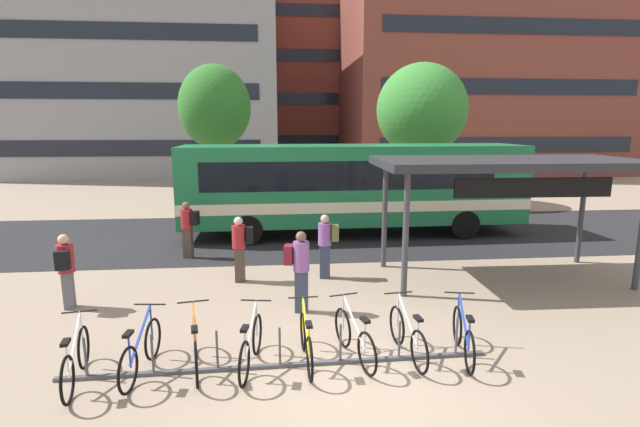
# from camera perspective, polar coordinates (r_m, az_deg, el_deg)

# --- Properties ---
(ground) EXTENTS (200.00, 200.00, 0.00)m
(ground) POSITION_cam_1_polar(r_m,az_deg,el_deg) (7.83, 4.20, -19.23)
(ground) COLOR gray
(bus_lane_asphalt) EXTENTS (80.00, 7.20, 0.01)m
(bus_lane_asphalt) POSITION_cam_1_polar(r_m,az_deg,el_deg) (16.83, -1.27, -2.60)
(bus_lane_asphalt) COLOR #232326
(bus_lane_asphalt) RESTS_ON ground
(city_bus) EXTENTS (12.06, 2.74, 3.20)m
(city_bus) POSITION_cam_1_polar(r_m,az_deg,el_deg) (16.70, 4.31, 3.45)
(city_bus) COLOR #196B3D
(city_bus) RESTS_ON ground
(bike_rack) EXTENTS (7.01, 0.27, 0.70)m
(bike_rack) POSITION_cam_1_polar(r_m,az_deg,el_deg) (8.03, -4.91, -17.67)
(bike_rack) COLOR #47474C
(bike_rack) RESTS_ON ground
(parked_bicycle_white_0) EXTENTS (0.52, 1.71, 0.99)m
(parked_bicycle_white_0) POSITION_cam_1_polar(r_m,az_deg,el_deg) (8.30, -27.71, -15.67)
(parked_bicycle_white_0) COLOR black
(parked_bicycle_white_0) RESTS_ON ground
(parked_bicycle_blue_1) EXTENTS (0.52, 1.72, 0.99)m
(parked_bicycle_blue_1) POSITION_cam_1_polar(r_m,az_deg,el_deg) (8.18, -21.04, -15.51)
(parked_bicycle_blue_1) COLOR black
(parked_bicycle_blue_1) RESTS_ON ground
(parked_bicycle_orange_2) EXTENTS (0.53, 1.70, 0.99)m
(parked_bicycle_orange_2) POSITION_cam_1_polar(r_m,az_deg,el_deg) (8.06, -14.99, -15.56)
(parked_bicycle_orange_2) COLOR black
(parked_bicycle_orange_2) RESTS_ON ground
(parked_bicycle_silver_3) EXTENTS (0.52, 1.71, 0.99)m
(parked_bicycle_silver_3) POSITION_cam_1_polar(r_m,az_deg,el_deg) (7.92, -8.44, -15.79)
(parked_bicycle_silver_3) COLOR black
(parked_bicycle_silver_3) RESTS_ON ground
(parked_bicycle_yellow_4) EXTENTS (0.52, 1.72, 0.99)m
(parked_bicycle_yellow_4) POSITION_cam_1_polar(r_m,az_deg,el_deg) (7.97, -1.70, -15.48)
(parked_bicycle_yellow_4) COLOR black
(parked_bicycle_yellow_4) RESTS_ON ground
(parked_bicycle_silver_5) EXTENTS (0.60, 1.68, 0.99)m
(parked_bicycle_silver_5) POSITION_cam_1_polar(r_m,az_deg,el_deg) (8.13, 4.22, -14.96)
(parked_bicycle_silver_5) COLOR black
(parked_bicycle_silver_5) RESTS_ON ground
(parked_bicycle_silver_6) EXTENTS (0.52, 1.72, 0.99)m
(parked_bicycle_silver_6) POSITION_cam_1_polar(r_m,az_deg,el_deg) (8.31, 10.66, -14.52)
(parked_bicycle_silver_6) COLOR black
(parked_bicycle_silver_6) RESTS_ON ground
(parked_bicycle_blue_7) EXTENTS (0.54, 1.70, 0.99)m
(parked_bicycle_blue_7) POSITION_cam_1_polar(r_m,az_deg,el_deg) (8.52, 17.11, -14.17)
(parked_bicycle_blue_7) COLOR black
(parked_bicycle_blue_7) RESTS_ON ground
(transit_shelter) EXTENTS (6.53, 3.22, 3.08)m
(transit_shelter) POSITION_cam_1_polar(r_m,az_deg,el_deg) (12.53, 22.06, 5.33)
(transit_shelter) COLOR #38383D
(transit_shelter) RESTS_ON ground
(commuter_black_pack_0) EXTENTS (0.58, 0.42, 1.69)m
(commuter_black_pack_0) POSITION_cam_1_polar(r_m,az_deg,el_deg) (14.27, -15.82, -1.45)
(commuter_black_pack_0) COLOR #47382D
(commuter_black_pack_0) RESTS_ON ground
(commuter_olive_pack_1) EXTENTS (0.54, 0.36, 1.67)m
(commuter_olive_pack_1) POSITION_cam_1_polar(r_m,az_deg,el_deg) (11.94, 0.77, -3.46)
(commuter_olive_pack_1) COLOR #2D3851
(commuter_olive_pack_1) RESTS_ON ground
(commuter_maroon_pack_2) EXTENTS (0.57, 0.41, 1.75)m
(commuter_maroon_pack_2) POSITION_cam_1_polar(r_m,az_deg,el_deg) (9.79, -2.51, -6.42)
(commuter_maroon_pack_2) COLOR #2D3851
(commuter_maroon_pack_2) RESTS_ON ground
(commuter_black_pack_3) EXTENTS (0.55, 0.37, 1.67)m
(commuter_black_pack_3) POSITION_cam_1_polar(r_m,az_deg,el_deg) (11.83, -9.69, -3.75)
(commuter_black_pack_3) COLOR #47382D
(commuter_black_pack_3) RESTS_ON ground
(commuter_black_pack_4) EXTENTS (0.41, 0.57, 1.64)m
(commuter_black_pack_4) POSITION_cam_1_polar(r_m,az_deg,el_deg) (11.35, -28.67, -5.73)
(commuter_black_pack_4) COLOR #565660
(commuter_black_pack_4) RESTS_ON ground
(street_tree_0) EXTENTS (4.38, 4.38, 6.84)m
(street_tree_0) POSITION_cam_1_polar(r_m,az_deg,el_deg) (23.73, 12.34, 12.28)
(street_tree_0) COLOR brown
(street_tree_0) RESTS_ON ground
(street_tree_1) EXTENTS (3.44, 3.44, 6.75)m
(street_tree_1) POSITION_cam_1_polar(r_m,az_deg,el_deg) (23.57, -12.74, 12.56)
(street_tree_1) COLOR brown
(street_tree_1) RESTS_ON ground
(building_left_wing) EXTENTS (20.16, 11.68, 15.33)m
(building_left_wing) POSITION_cam_1_polar(r_m,az_deg,el_deg) (40.65, -20.29, 15.50)
(building_left_wing) COLOR gray
(building_left_wing) RESTS_ON ground
(building_right_wing) EXTENTS (21.63, 12.40, 20.48)m
(building_right_wing) POSITION_cam_1_polar(r_m,az_deg,el_deg) (42.94, 18.85, 18.77)
(building_right_wing) COLOR brown
(building_right_wing) RESTS_ON ground
(building_centre_block) EXTENTS (18.74, 14.05, 15.68)m
(building_centre_block) POSITION_cam_1_polar(r_m,az_deg,el_deg) (52.21, -0.69, 15.17)
(building_centre_block) COLOR brown
(building_centre_block) RESTS_ON ground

